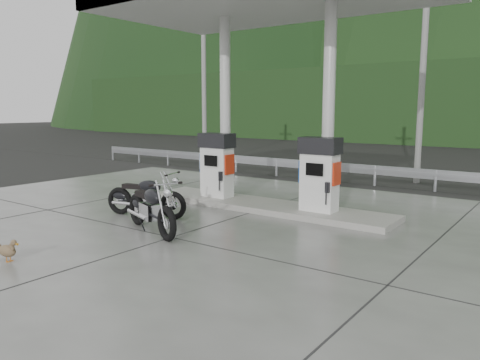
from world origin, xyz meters
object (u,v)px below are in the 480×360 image
Objects in this scene: motorcycle_left at (146,197)px; motorcycle_right at (151,209)px; duck at (7,251)px; gas_pump_left at (217,165)px; gas_pump_right at (320,174)px.

motorcycle_right reaches higher than motorcycle_left.
motorcycle_right reaches higher than duck.
duck is (0.60, -3.78, -0.31)m from motorcycle_left.
gas_pump_left is at bearing 125.86° from motorcycle_right.
gas_pump_left is 3.70× the size of duck.
gas_pump_left is at bearing 69.94° from motorcycle_left.
duck is at bearing -86.78° from gas_pump_left.
gas_pump_left is 2.56m from motorcycle_left.
motorcycle_left is at bearing -95.61° from gas_pump_left.
motorcycle_right is 2.91m from duck.
gas_pump_right is 0.83× the size of motorcycle_right.
gas_pump_right reaches higher than duck.
gas_pump_left is 3.20m from gas_pump_right.
duck is (0.35, -6.27, -0.87)m from gas_pump_left.
gas_pump_right is at bearing 77.21° from motorcycle_right.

